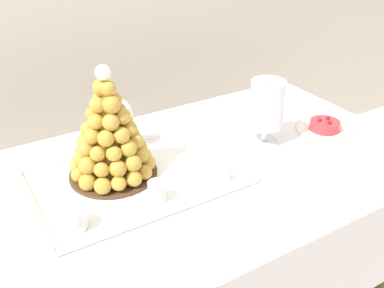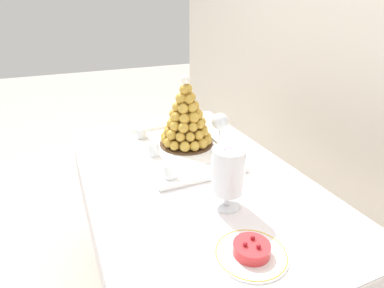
% 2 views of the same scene
% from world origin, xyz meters
% --- Properties ---
extents(buffet_table, '(1.39, 0.84, 0.76)m').
position_xyz_m(buffet_table, '(0.00, 0.00, 0.65)').
color(buffet_table, brown).
rests_on(buffet_table, ground_plane).
extents(serving_tray, '(0.60, 0.39, 0.02)m').
position_xyz_m(serving_tray, '(-0.21, 0.03, 0.76)').
color(serving_tray, white).
rests_on(serving_tray, buffet_table).
extents(croquembouche, '(0.26, 0.26, 0.34)m').
position_xyz_m(croquembouche, '(-0.26, 0.09, 0.90)').
color(croquembouche, '#4C331E').
rests_on(croquembouche, serving_tray).
extents(dessert_cup_left, '(0.06, 0.06, 0.05)m').
position_xyz_m(dessert_cup_left, '(-0.43, -0.09, 0.79)').
color(dessert_cup_left, silver).
rests_on(dessert_cup_left, serving_tray).
extents(dessert_cup_mid_left, '(0.05, 0.05, 0.06)m').
position_xyz_m(dessert_cup_mid_left, '(-0.21, -0.10, 0.79)').
color(dessert_cup_mid_left, silver).
rests_on(dessert_cup_mid_left, serving_tray).
extents(dessert_cup_centre, '(0.05, 0.05, 0.06)m').
position_xyz_m(dessert_cup_centre, '(0.01, -0.10, 0.79)').
color(dessert_cup_centre, silver).
rests_on(dessert_cup_centre, serving_tray).
extents(macaron_goblet, '(0.11, 0.11, 0.23)m').
position_xyz_m(macaron_goblet, '(0.26, 0.02, 0.89)').
color(macaron_goblet, white).
rests_on(macaron_goblet, buffet_table).
extents(fruit_tart_plate, '(0.21, 0.21, 0.05)m').
position_xyz_m(fruit_tart_plate, '(0.49, -0.03, 0.77)').
color(fruit_tart_plate, white).
rests_on(fruit_tart_plate, buffet_table).
extents(wine_glass, '(0.08, 0.08, 0.18)m').
position_xyz_m(wine_glass, '(-0.17, 0.22, 0.89)').
color(wine_glass, silver).
rests_on(wine_glass, buffet_table).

